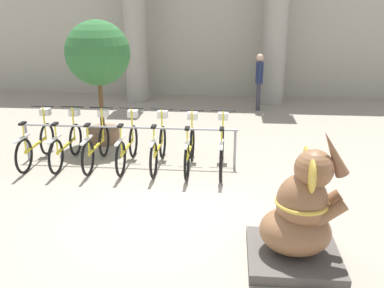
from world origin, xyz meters
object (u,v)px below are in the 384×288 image
Objects in this scene: bicycle_4 at (159,146)px; bicycle_1 at (67,144)px; bicycle_0 at (37,143)px; bicycle_3 at (128,145)px; elephant_statue at (300,219)px; bicycle_6 at (222,149)px; bicycle_2 at (97,145)px; person_pedestrian at (259,77)px; bicycle_5 at (190,148)px; potted_tree at (98,58)px.

bicycle_1 is at bearing 180.00° from bicycle_4.
bicycle_0 and bicycle_1 have the same top height.
elephant_statue is at bearing -46.72° from bicycle_3.
bicycle_3 is 1.85m from bicycle_6.
bicycle_1 is at bearing 143.42° from elephant_statue.
bicycle_2 and bicycle_4 have the same top height.
bicycle_2 is (1.23, 0.00, 0.00)m from bicycle_0.
person_pedestrian is (4.03, 4.81, 0.58)m from bicycle_1.
bicycle_2 is 1.00× the size of bicycle_3.
bicycle_2 is at bearing -179.56° from bicycle_4.
bicycle_4 is at bearing 175.03° from bicycle_5.
elephant_statue reaches higher than bicycle_0.
bicycle_6 is 3.18m from elephant_statue.
elephant_statue is (2.87, -3.05, 0.18)m from bicycle_3.
bicycle_5 is 0.62m from bicycle_6.
bicycle_2 is 0.63× the size of potted_tree.
bicycle_5 is at bearing -4.97° from bicycle_4.
bicycle_6 is at bearing -1.09° from bicycle_3.
bicycle_5 is (1.23, -0.06, 0.00)m from bicycle_3.
bicycle_0 is at bearing -123.48° from potted_tree.
bicycle_3 is at bearing -56.64° from potted_tree.
bicycle_0 is at bearing -179.45° from bicycle_3.
bicycle_3 is 0.62m from bicycle_4.
bicycle_1 and bicycle_5 have the same top height.
person_pedestrian is (2.80, 4.81, 0.58)m from bicycle_3.
person_pedestrian is at bearing 50.08° from bicycle_1.
elephant_statue is at bearing -53.47° from bicycle_4.
elephant_statue is (1.02, -3.01, 0.18)m from bicycle_6.
bicycle_1 is 1.85m from bicycle_4.
bicycle_4 is (1.85, -0.00, 0.00)m from bicycle_1.
bicycle_2 and bicycle_6 have the same top height.
potted_tree reaches higher than bicycle_2.
bicycle_1 is 0.63× the size of potted_tree.
elephant_statue is 7.86m from person_pedestrian.
bicycle_3 is 1.00× the size of bicycle_5.
elephant_statue reaches higher than bicycle_3.
bicycle_2 is 1.04× the size of person_pedestrian.
bicycle_5 is (0.62, -0.05, 0.00)m from bicycle_4.
potted_tree reaches higher than bicycle_4.
person_pedestrian is at bearing 65.63° from bicycle_4.
elephant_statue is (4.71, -3.03, 0.18)m from bicycle_0.
bicycle_3 is at bearing 1.30° from bicycle_2.
bicycle_5 is 0.99× the size of elephant_statue.
potted_tree is (-3.71, -3.42, 0.92)m from person_pedestrian.
person_pedestrian is (-0.07, 7.85, 0.40)m from elephant_statue.
person_pedestrian is at bearing 54.72° from bicycle_2.
bicycle_2 is 1.85m from bicycle_5.
bicycle_4 and bicycle_5 have the same top height.
bicycle_4 is 1.23m from bicycle_6.
elephant_statue reaches higher than bicycle_2.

